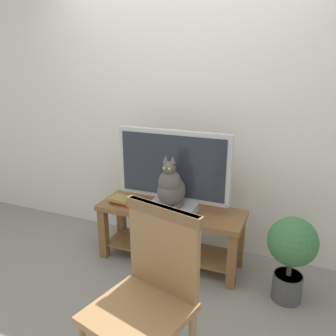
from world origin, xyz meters
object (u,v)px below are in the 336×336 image
at_px(tv, 173,168).
at_px(media_box, 171,209).
at_px(cat, 171,187).
at_px(wooden_chair, 150,287).
at_px(tv_stand, 170,225).
at_px(potted_plant, 292,250).
at_px(book_stack, 122,200).

bearing_deg(tv, media_box, -72.87).
distance_m(media_box, cat, 0.20).
relative_size(cat, wooden_chair, 0.43).
bearing_deg(tv_stand, tv, 89.98).
xyz_separation_m(tv_stand, cat, (0.05, -0.10, 0.40)).
xyz_separation_m(tv, potted_plant, (1.00, -0.19, -0.45)).
relative_size(tv, cat, 2.28).
xyz_separation_m(media_box, book_stack, (-0.48, 0.03, -0.01)).
relative_size(tv_stand, media_box, 3.23).
bearing_deg(potted_plant, tv, 169.06).
relative_size(book_stack, potted_plant, 0.36).
bearing_deg(cat, tv, 106.02).
height_order(tv, book_stack, tv).
height_order(tv_stand, book_stack, book_stack).
relative_size(tv, book_stack, 4.16).
bearing_deg(wooden_chair, tv, 105.59).
bearing_deg(book_stack, potted_plant, -3.13).
height_order(book_stack, potted_plant, potted_plant).
bearing_deg(wooden_chair, book_stack, 126.21).
height_order(tv_stand, cat, cat).
height_order(cat, potted_plant, cat).
bearing_deg(book_stack, wooden_chair, -53.79).
distance_m(tv, potted_plant, 1.12).
bearing_deg(book_stack, tv, 14.86).
xyz_separation_m(tv_stand, potted_plant, (1.00, -0.14, 0.06)).
relative_size(wooden_chair, potted_plant, 1.50).
bearing_deg(media_box, potted_plant, -2.92).
height_order(wooden_chair, book_stack, wooden_chair).
distance_m(tv_stand, tv, 0.51).
relative_size(media_box, book_stack, 1.65).
bearing_deg(book_stack, cat, -5.27).
height_order(tv, potted_plant, tv).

